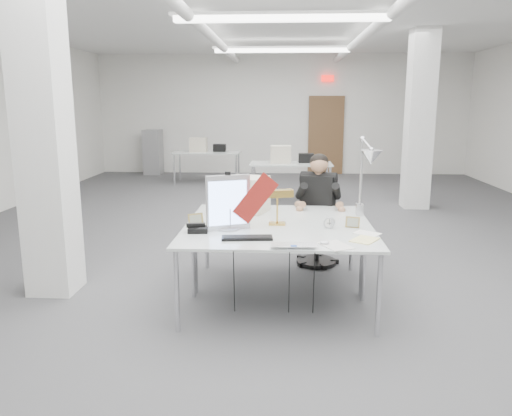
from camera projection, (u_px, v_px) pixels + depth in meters
The scene contains 23 objects.
room_shell at pixel (283, 119), 6.82m from camera, with size 10.04×14.04×3.24m.
desk_main at pixel (278, 237), 4.44m from camera, with size 1.80×0.90×0.03m, color silver.
desk_second at pixel (279, 215), 5.32m from camera, with size 1.80×0.90×0.03m, color silver.
bg_desk_a at pixel (291, 164), 9.80m from camera, with size 1.60×0.80×0.03m, color silver.
bg_desk_b at pixel (207, 152), 12.06m from camera, with size 1.60×0.80×0.03m, color silver.
filing_cabinet at pixel (153, 152), 13.59m from camera, with size 0.45×0.55×1.20m, color gray.
office_chair at pixel (317, 222), 5.94m from camera, with size 0.51×0.51×1.05m, color black, non-canonical shape.
seated_person at pixel (318, 192), 5.82m from camera, with size 0.44×0.55×0.83m, color black, non-canonical shape.
monitor at pixel (228, 203), 4.60m from camera, with size 0.41×0.04×0.51m, color silver.
pennant at pixel (256, 198), 4.55m from camera, with size 0.46×0.01×0.19m, color maroon.
keyboard at pixel (247, 238), 4.33m from camera, with size 0.44×0.15×0.02m, color black.
laptop at pixel (294, 248), 4.02m from camera, with size 0.38×0.24×0.03m, color silver.
mouse at pixel (325, 243), 4.16m from camera, with size 0.08×0.05×0.03m, color silver.
bankers_lamp at pixel (277, 209), 4.82m from camera, with size 0.27×0.11×0.31m, color #BA833A, non-canonical shape.
desk_phone at pixel (198, 229), 4.57m from camera, with size 0.18×0.16×0.05m, color black.
picture_frame_left at pixel (196, 219), 4.80m from camera, with size 0.15×0.01×0.12m, color #9D8444.
picture_frame_right at pixel (353, 222), 4.72m from camera, with size 0.13×0.01×0.11m, color #A98B48.
desk_clock at pixel (329, 223), 4.70m from camera, with size 0.10×0.10×0.03m, color #AEAFB3.
paper_stack_a at pixel (336, 246), 4.12m from camera, with size 0.20×0.28×0.01m, color silver.
paper_stack_b at pixel (365, 240), 4.29m from camera, with size 0.18×0.25×0.01m, color #FEF098.
paper_stack_c at pixel (367, 233), 4.50m from camera, with size 0.22×0.15×0.01m, color white.
beige_monitor at pixel (248, 194), 5.39m from camera, with size 0.40×0.38×0.38m, color beige.
architect_lamp at pixel (365, 181), 4.92m from camera, with size 0.22×0.63×0.81m, color #B7B7BC, non-canonical shape.
Camera 1 is at (0.04, -6.80, 1.91)m, focal length 35.00 mm.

